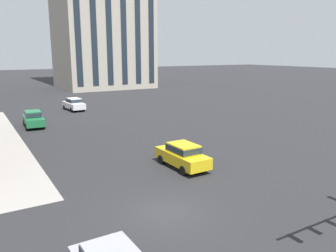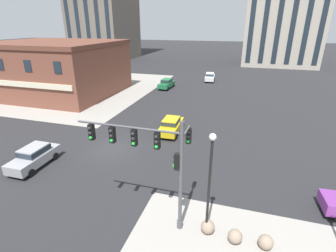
# 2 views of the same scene
# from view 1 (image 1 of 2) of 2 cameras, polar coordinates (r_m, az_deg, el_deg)

# --- Properties ---
(ground_plane) EXTENTS (320.00, 320.00, 0.00)m
(ground_plane) POSITION_cam_1_polar(r_m,az_deg,el_deg) (17.19, -0.14, -14.31)
(ground_plane) COLOR #262628
(car_main_northbound_near) EXTENTS (2.16, 4.53, 1.68)m
(car_main_northbound_near) POSITION_cam_1_polar(r_m,az_deg,el_deg) (47.91, -15.57, 3.64)
(car_main_northbound_near) COLOR silver
(car_main_northbound_near) RESTS_ON ground
(car_cross_eastbound) EXTENTS (1.97, 4.44, 1.68)m
(car_cross_eastbound) POSITION_cam_1_polar(r_m,az_deg,el_deg) (23.09, 2.47, -4.83)
(car_cross_eastbound) COLOR gold
(car_cross_eastbound) RESTS_ON ground
(car_cross_westbound) EXTENTS (2.10, 4.50, 1.68)m
(car_cross_westbound) POSITION_cam_1_polar(r_m,az_deg,el_deg) (38.53, -21.72, 1.22)
(car_cross_westbound) COLOR #1E6B3D
(car_cross_westbound) RESTS_ON ground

